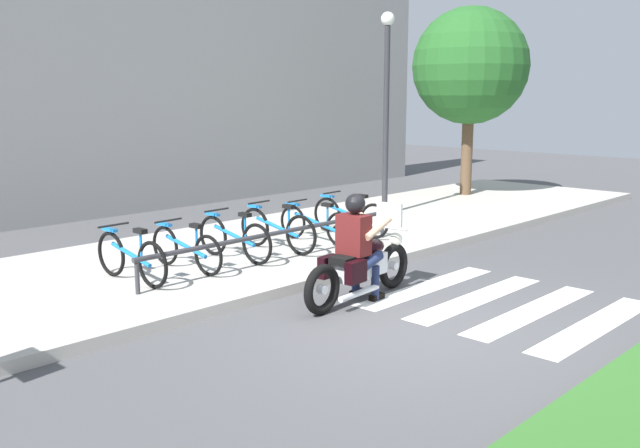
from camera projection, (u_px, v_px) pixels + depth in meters
name	position (u px, v px, depth m)	size (l,w,h in m)	color
ground_plane	(413.00, 323.00, 8.27)	(48.00, 48.00, 0.00)	#4C4C4F
sidewalk	(205.00, 261.00, 11.04)	(24.00, 4.40, 0.15)	#B7B2A8
crosswalk_stripe_0	(595.00, 325.00, 8.18)	(2.80, 0.40, 0.01)	white
crosswalk_stripe_1	(532.00, 311.00, 8.73)	(2.80, 0.40, 0.01)	white
crosswalk_stripe_2	(477.00, 298.00, 9.27)	(2.80, 0.40, 0.01)	white
crosswalk_stripe_3	(427.00, 287.00, 9.82)	(2.80, 0.40, 0.01)	white
motorcycle	(361.00, 266.00, 9.12)	(2.21, 0.68, 1.23)	black
rider	(357.00, 240.00, 8.99)	(0.65, 0.57, 1.44)	#591919
bicycle_0	(131.00, 257.00, 9.44)	(0.48, 1.61, 0.77)	black
bicycle_1	(186.00, 248.00, 10.08)	(0.48, 1.59, 0.72)	black
bicycle_2	(234.00, 238.00, 10.71)	(0.48, 1.64, 0.77)	black
bicycle_3	(277.00, 229.00, 11.35)	(0.48, 1.71, 0.79)	black
bicycle_4	(315.00, 224.00, 11.99)	(0.48, 1.66, 0.72)	black
bicycle_5	(350.00, 216.00, 12.62)	(0.48, 1.73, 0.77)	black
bike_rack	(280.00, 234.00, 10.64)	(5.09, 0.07, 0.49)	#333338
street_lamp	(386.00, 97.00, 14.42)	(0.28, 0.28, 4.33)	#2D2D33
tree_near_rack	(470.00, 66.00, 17.25)	(2.89, 2.89, 4.82)	brown
building_backdrop	(31.00, 44.00, 14.27)	(24.00, 1.20, 7.38)	gray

